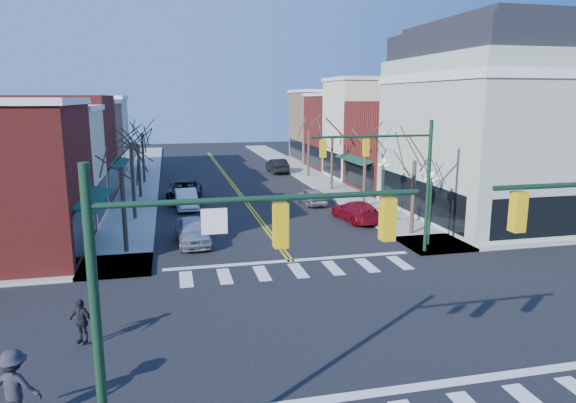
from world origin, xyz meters
TOP-DOWN VIEW (x-y plane):
  - ground at (0.00, 0.00)m, footprint 160.00×160.00m
  - sidewalk_left at (-8.75, 20.00)m, footprint 3.50×70.00m
  - sidewalk_right at (8.75, 20.00)m, footprint 3.50×70.00m
  - bldg_left_stucco_a at (-15.50, 19.50)m, footprint 10.00×7.00m
  - bldg_left_brick_b at (-15.50, 27.50)m, footprint 10.00×9.00m
  - bldg_left_tan at (-15.50, 35.75)m, footprint 10.00×7.50m
  - bldg_left_stucco_b at (-15.50, 43.50)m, footprint 10.00×8.00m
  - bldg_right_brick_a at (15.50, 25.75)m, footprint 10.00×8.50m
  - bldg_right_stucco at (15.50, 33.50)m, footprint 10.00×7.00m
  - bldg_right_brick_b at (15.50, 41.00)m, footprint 10.00×8.00m
  - bldg_right_tan at (15.50, 49.00)m, footprint 10.00×8.00m
  - victorian_corner at (16.50, 14.50)m, footprint 12.25×14.25m
  - traffic_mast_near_left at (-5.55, -7.40)m, footprint 6.60×0.28m
  - traffic_mast_far_right at (5.55, 7.40)m, footprint 6.60×0.28m
  - lamppost_corner at (8.20, 8.50)m, footprint 0.36×0.36m
  - lamppost_midblock at (8.20, 15.00)m, footprint 0.36×0.36m
  - tree_left_a at (-8.40, 11.00)m, footprint 0.24×0.24m
  - tree_left_b at (-8.40, 19.00)m, footprint 0.24×0.24m
  - tree_left_c at (-8.40, 27.00)m, footprint 0.24×0.24m
  - tree_left_d at (-8.40, 35.00)m, footprint 0.24×0.24m
  - tree_right_a at (8.40, 11.00)m, footprint 0.24×0.24m
  - tree_right_b at (8.40, 19.00)m, footprint 0.24×0.24m
  - tree_right_c at (8.40, 27.00)m, footprint 0.24×0.24m
  - tree_right_d at (8.40, 35.00)m, footprint 0.24×0.24m
  - car_left_near at (-4.80, 12.14)m, footprint 2.12×4.63m
  - car_left_mid at (-4.80, 22.01)m, footprint 1.79×4.55m
  - car_left_far at (-4.80, 25.17)m, footprint 3.14×5.99m
  - car_right_near at (6.40, 15.31)m, footprint 2.54×5.00m
  - car_right_mid at (4.93, 21.36)m, footprint 1.75×3.97m
  - car_right_far at (5.90, 39.14)m, footprint 1.88×4.87m
  - pedestrian_dark_a at (-9.05, 0.27)m, footprint 0.98×0.82m
  - pedestrian_dark_b at (-10.00, -3.94)m, footprint 1.41×1.01m

SIDE VIEW (x-z plane):
  - ground at x=0.00m, z-range 0.00..0.00m
  - sidewalk_left at x=-8.75m, z-range 0.00..0.15m
  - sidewalk_right at x=8.75m, z-range 0.00..0.15m
  - car_right_mid at x=4.93m, z-range 0.00..1.33m
  - car_right_near at x=6.40m, z-range 0.00..1.39m
  - car_left_mid at x=-4.80m, z-range 0.00..1.48m
  - car_left_near at x=-4.80m, z-range 0.00..1.54m
  - car_right_far at x=5.90m, z-range 0.00..1.58m
  - car_left_far at x=-4.80m, z-range 0.00..1.61m
  - pedestrian_dark_a at x=-9.05m, z-range 0.15..1.71m
  - pedestrian_dark_b at x=-10.00m, z-range 0.15..2.12m
  - tree_left_c at x=-8.40m, z-range 0.00..4.55m
  - tree_right_a at x=8.40m, z-range 0.00..4.62m
  - tree_left_a at x=-8.40m, z-range 0.00..4.76m
  - tree_right_c at x=8.40m, z-range 0.00..4.83m
  - tree_left_d at x=-8.40m, z-range 0.00..4.90m
  - tree_right_d at x=8.40m, z-range 0.00..4.97m
  - tree_left_b at x=-8.40m, z-range 0.00..5.04m
  - tree_right_b at x=8.40m, z-range 0.00..5.18m
  - lamppost_corner at x=8.20m, z-range 0.80..5.13m
  - lamppost_midblock at x=8.20m, z-range 0.80..5.13m
  - bldg_left_stucco_a at x=-15.50m, z-range 0.00..7.50m
  - bldg_left_tan at x=-15.50m, z-range 0.00..7.80m
  - bldg_right_brick_a at x=15.50m, z-range 0.00..8.00m
  - bldg_left_stucco_b at x=-15.50m, z-range 0.00..8.20m
  - bldg_left_brick_b at x=-15.50m, z-range 0.00..8.50m
  - bldg_right_brick_b at x=15.50m, z-range 0.00..8.50m
  - bldg_right_tan at x=15.50m, z-range 0.00..9.00m
  - traffic_mast_near_left at x=-5.55m, z-range 1.11..8.31m
  - traffic_mast_far_right at x=5.55m, z-range 1.11..8.31m
  - bldg_right_stucco at x=15.50m, z-range 0.00..10.00m
  - victorian_corner at x=16.50m, z-range 0.01..13.31m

